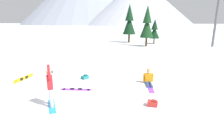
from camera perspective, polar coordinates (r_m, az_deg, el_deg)
ground_plane at (r=8.25m, az=-13.71°, el=-11.89°), size 800.00×800.00×0.00m
snowboarder_foreground at (r=8.36m, az=-18.95°, el=-4.99°), size 1.09×1.40×1.98m
snowboarder_midground at (r=11.18m, az=11.50°, el=-2.81°), size 0.76×1.86×0.93m
loose_snowboard_far_spare at (r=10.33m, az=-11.23°, el=-6.02°), size 1.81×0.59×0.09m
loose_snowboard_near_right at (r=13.02m, az=-26.06°, el=-2.32°), size 0.21×1.77×0.28m
backpack_red at (r=8.44m, az=12.69°, el=-10.15°), size 0.53×0.33×0.29m
backpack_teal at (r=12.16m, az=-8.53°, el=-2.22°), size 0.50×0.54×0.26m
pine_tree_leaning at (r=28.64m, az=11.01°, el=14.03°), size 2.08×2.08×6.16m
pine_tree_tall at (r=32.53m, az=13.28°, el=12.11°), size 1.79×1.79×4.20m
pine_tree_twin at (r=33.79m, az=5.50°, el=14.92°), size 2.37×2.37×6.81m
ski_lift_tower at (r=31.78m, az=30.30°, el=15.87°), size 3.74×0.36×8.98m
peak_east_ridge at (r=213.62m, az=8.47°, el=20.73°), size 118.65×118.65×49.54m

